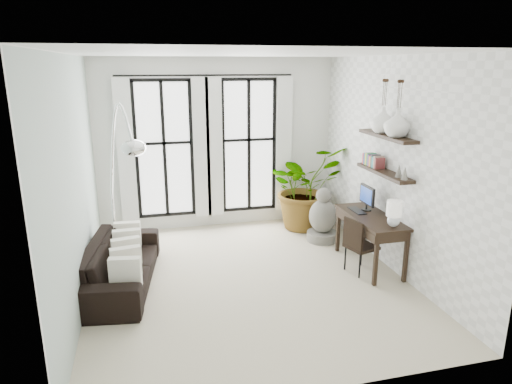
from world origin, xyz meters
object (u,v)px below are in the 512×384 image
object	(u,v)px
sofa	(120,264)
plant	(305,187)
buddha	(323,219)
desk_chair	(358,242)
arc_lamp	(120,145)
desk	(372,221)

from	to	relation	value
sofa	plant	bearing A→B (deg)	-55.53
buddha	desk_chair	bearing A→B (deg)	-89.79
arc_lamp	desk_chair	bearing A→B (deg)	-15.99
sofa	arc_lamp	distance (m)	1.71
plant	buddha	xyz separation A→B (m)	(0.08, -0.76, -0.39)
plant	arc_lamp	distance (m)	3.66
desk	arc_lamp	bearing A→B (deg)	167.26
sofa	buddha	bearing A→B (deg)	-67.16
plant	desk_chair	xyz separation A→B (m)	(0.08, -2.12, -0.32)
desk	arc_lamp	xyz separation A→B (m)	(-3.64, 0.82, 1.19)
plant	arc_lamp	world-z (taller)	arc_lamp
desk_chair	arc_lamp	bearing A→B (deg)	148.55
arc_lamp	sofa	bearing A→B (deg)	-101.86
desk_chair	arc_lamp	world-z (taller)	arc_lamp
arc_lamp	buddha	size ratio (longest dim) A/B	2.60
arc_lamp	desk	bearing A→B (deg)	-12.74
desk	plant	bearing A→B (deg)	100.54
arc_lamp	buddha	xyz separation A→B (m)	(3.35, 0.40, -1.54)
arc_lamp	plant	bearing A→B (deg)	19.58
sofa	desk_chair	distance (m)	3.49
plant	desk	world-z (taller)	plant
desk	desk_chair	bearing A→B (deg)	-154.45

